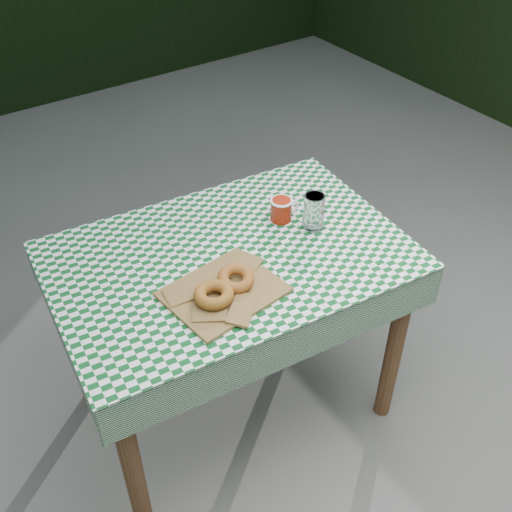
{
  "coord_description": "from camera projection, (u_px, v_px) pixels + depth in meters",
  "views": [
    {
      "loc": [
        -0.74,
        -1.43,
        1.96
      ],
      "look_at": [
        0.07,
        -0.25,
        0.79
      ],
      "focal_mm": 42.63,
      "sensor_mm": 36.0,
      "label": 1
    }
  ],
  "objects": [
    {
      "name": "coffee_mug",
      "position": [
        281.0,
        210.0,
        2.02
      ],
      "size": [
        0.15,
        0.15,
        0.08
      ],
      "primitive_type": null,
      "rotation": [
        0.0,
        0.0,
        -0.1
      ],
      "color": "maroon",
      "rests_on": "tablecloth"
    },
    {
      "name": "paper_bag",
      "position": [
        223.0,
        291.0,
        1.76
      ],
      "size": [
        0.35,
        0.29,
        0.02
      ],
      "primitive_type": "cube",
      "rotation": [
        0.0,
        0.0,
        0.12
      ],
      "color": "olive",
      "rests_on": "tablecloth"
    },
    {
      "name": "drinking_glass",
      "position": [
        314.0,
        212.0,
        1.98
      ],
      "size": [
        0.08,
        0.08,
        0.12
      ],
      "primitive_type": "cylinder",
      "rotation": [
        0.0,
        0.0,
        0.26
      ],
      "color": "silver",
      "rests_on": "tablecloth"
    },
    {
      "name": "table",
      "position": [
        232.0,
        337.0,
        2.15
      ],
      "size": [
        1.16,
        0.83,
        0.75
      ],
      "primitive_type": "cube",
      "rotation": [
        0.0,
        0.0,
        -0.1
      ],
      "color": "brown",
      "rests_on": "ground"
    },
    {
      "name": "bagel_front",
      "position": [
        214.0,
        295.0,
        1.71
      ],
      "size": [
        0.15,
        0.15,
        0.04
      ],
      "primitive_type": "torus",
      "rotation": [
        0.0,
        0.0,
        0.44
      ],
      "color": "#91551E",
      "rests_on": "paper_bag"
    },
    {
      "name": "tablecloth",
      "position": [
        230.0,
        255.0,
        1.91
      ],
      "size": [
        1.18,
        0.85,
        0.01
      ],
      "primitive_type": "cube",
      "rotation": [
        0.0,
        0.0,
        -0.1
      ],
      "color": "#0B481C",
      "rests_on": "table"
    },
    {
      "name": "ground",
      "position": [
        206.0,
        379.0,
        2.48
      ],
      "size": [
        60.0,
        60.0,
        0.0
      ],
      "primitive_type": "plane",
      "color": "#555550",
      "rests_on": "ground"
    },
    {
      "name": "bagel_back",
      "position": [
        236.0,
        278.0,
        1.76
      ],
      "size": [
        0.13,
        0.13,
        0.03
      ],
      "primitive_type": "torus",
      "rotation": [
        0.0,
        0.0,
        -0.25
      ],
      "color": "#97501F",
      "rests_on": "paper_bag"
    }
  ]
}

